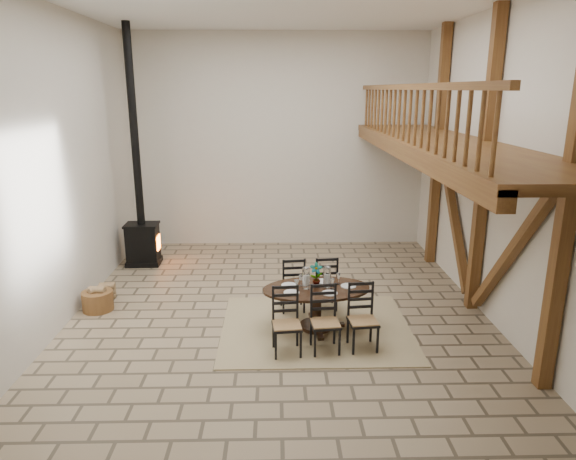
{
  "coord_description": "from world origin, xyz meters",
  "views": [
    {
      "loc": [
        -0.06,
        -8.3,
        3.72
      ],
      "look_at": [
        0.16,
        0.4,
        1.32
      ],
      "focal_mm": 32.0,
      "sensor_mm": 36.0,
      "label": 1
    }
  ],
  "objects_px": {
    "log_stack": "(107,291)",
    "wood_stove": "(141,215)",
    "dining_table": "(317,309)",
    "log_basket": "(98,300)"
  },
  "relations": [
    {
      "from": "dining_table",
      "to": "log_basket",
      "type": "distance_m",
      "value": 3.86
    },
    {
      "from": "dining_table",
      "to": "wood_stove",
      "type": "relative_size",
      "value": 0.4
    },
    {
      "from": "log_stack",
      "to": "dining_table",
      "type": "bearing_deg",
      "value": -20.96
    },
    {
      "from": "dining_table",
      "to": "wood_stove",
      "type": "height_order",
      "value": "wood_stove"
    },
    {
      "from": "log_stack",
      "to": "wood_stove",
      "type": "bearing_deg",
      "value": 83.73
    },
    {
      "from": "dining_table",
      "to": "log_basket",
      "type": "height_order",
      "value": "dining_table"
    },
    {
      "from": "log_basket",
      "to": "log_stack",
      "type": "height_order",
      "value": "log_basket"
    },
    {
      "from": "wood_stove",
      "to": "log_stack",
      "type": "xyz_separation_m",
      "value": [
        -0.21,
        -1.9,
        -0.97
      ]
    },
    {
      "from": "log_basket",
      "to": "log_stack",
      "type": "bearing_deg",
      "value": 89.89
    },
    {
      "from": "log_basket",
      "to": "log_stack",
      "type": "distance_m",
      "value": 0.53
    }
  ]
}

